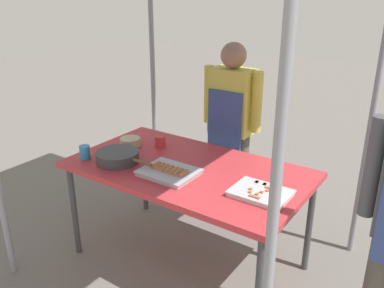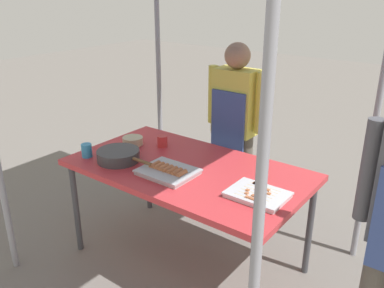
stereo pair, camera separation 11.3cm
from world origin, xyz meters
name	(u,v)px [view 2 (the right image)]	position (x,y,z in m)	size (l,w,h in m)	color
ground_plane	(188,259)	(0.00, 0.00, 0.00)	(18.00, 18.00, 0.00)	#66605B
stall_table	(188,174)	(0.00, 0.00, 0.70)	(1.60, 0.90, 0.75)	#C63338
tray_grilled_sausages	(168,171)	(-0.03, -0.17, 0.77)	(0.35, 0.29, 0.05)	#ADADB2
tray_meat_skewers	(258,195)	(0.58, -0.09, 0.77)	(0.33, 0.25, 0.04)	silver
cooking_wok	(118,155)	(-0.44, -0.21, 0.79)	(0.45, 0.29, 0.08)	#38383A
condiment_bowl	(133,141)	(-0.58, 0.07, 0.78)	(0.15, 0.15, 0.06)	#BFB28C
drink_cup_near_edge	(87,150)	(-0.67, -0.29, 0.80)	(0.07, 0.07, 0.10)	#338CBF
drink_cup_by_wok	(162,141)	(-0.38, 0.18, 0.79)	(0.08, 0.08, 0.08)	red
vendor_woman	(235,119)	(-0.10, 0.76, 0.87)	(0.52, 0.22, 1.48)	#595147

